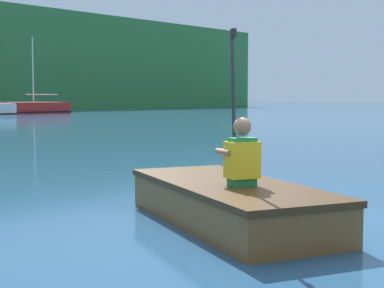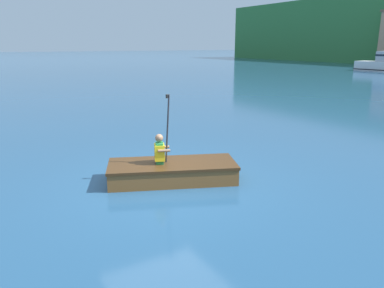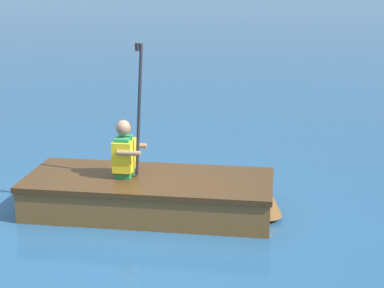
# 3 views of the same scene
# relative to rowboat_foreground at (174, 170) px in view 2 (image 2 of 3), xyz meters

# --- Properties ---
(ground_plane) EXTENTS (300.00, 300.00, 0.00)m
(ground_plane) POSITION_rel_rowboat_foreground_xyz_m (0.20, -0.28, -0.23)
(ground_plane) COLOR navy
(rowboat_foreground) EXTENTS (2.09, 2.97, 0.41)m
(rowboat_foreground) POSITION_rel_rowboat_foreground_xyz_m (0.00, 0.00, 0.00)
(rowboat_foreground) COLOR brown
(rowboat_foreground) RESTS_ON ground
(person_paddler) EXTENTS (0.43, 0.43, 1.48)m
(person_paddler) POSITION_rel_rowboat_foreground_xyz_m (-0.12, -0.28, 0.48)
(person_paddler) COLOR #267F3F
(person_paddler) RESTS_ON rowboat_foreground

